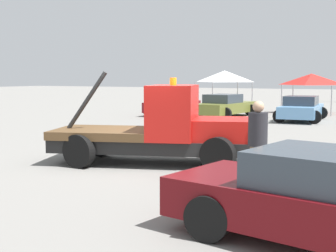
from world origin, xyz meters
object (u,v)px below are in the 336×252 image
at_px(canopy_tent_red, 312,79).
at_px(parked_car_maroon, 172,105).
at_px(canopy_tent_white, 224,76).
at_px(parked_car_olive, 224,106).
at_px(parked_car_skyblue, 301,109).
at_px(tow_truck, 164,130).
at_px(person_near_truck, 258,138).

bearing_deg(canopy_tent_red, parked_car_maroon, -143.53).
height_order(parked_car_maroon, canopy_tent_white, canopy_tent_white).
bearing_deg(parked_car_olive, canopy_tent_red, -32.27).
bearing_deg(canopy_tent_white, parked_car_maroon, -106.05).
xyz_separation_m(parked_car_olive, canopy_tent_white, (-1.85, 4.69, 1.73)).
xyz_separation_m(parked_car_maroon, parked_car_skyblue, (7.80, -0.04, 0.00)).
xyz_separation_m(tow_truck, parked_car_skyblue, (0.54, 14.34, -0.27)).
bearing_deg(canopy_tent_white, canopy_tent_red, 3.36).
distance_m(parked_car_skyblue, canopy_tent_white, 8.30).
bearing_deg(person_near_truck, canopy_tent_white, 52.71).
bearing_deg(canopy_tent_red, canopy_tent_white, -176.64).
bearing_deg(canopy_tent_white, person_near_truck, -66.91).
height_order(parked_car_olive, parked_car_skyblue, same).
height_order(person_near_truck, parked_car_olive, person_near_truck).
height_order(tow_truck, person_near_truck, tow_truck).
bearing_deg(parked_car_skyblue, parked_car_olive, 81.44).
height_order(tow_truck, canopy_tent_red, canopy_tent_red).
xyz_separation_m(tow_truck, person_near_truck, (3.07, -1.47, 0.15)).
distance_m(parked_car_olive, parked_car_skyblue, 4.53).
distance_m(person_near_truck, canopy_tent_white, 22.71).
relative_size(parked_car_olive, canopy_tent_white, 1.62).
distance_m(tow_truck, parked_car_olive, 15.22).
bearing_deg(canopy_tent_red, parked_car_skyblue, -83.91).
distance_m(tow_truck, parked_car_skyblue, 14.35).
xyz_separation_m(parked_car_olive, canopy_tent_red, (3.95, 5.03, 1.54)).
bearing_deg(person_near_truck, tow_truck, 94.00).
relative_size(parked_car_olive, canopy_tent_red, 1.63).
height_order(parked_car_skyblue, canopy_tent_white, canopy_tent_white).
relative_size(person_near_truck, canopy_tent_red, 0.60).
bearing_deg(parked_car_olive, canopy_tent_white, 27.31).
relative_size(tow_truck, parked_car_maroon, 1.36).
bearing_deg(tow_truck, canopy_tent_red, 71.33).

